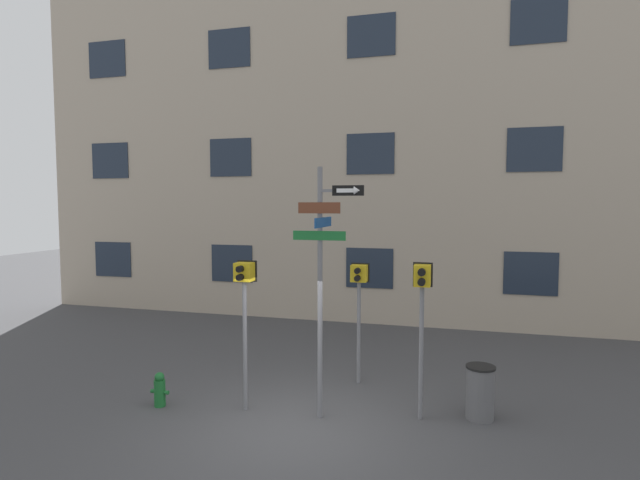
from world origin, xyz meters
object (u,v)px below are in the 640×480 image
street_sign_pole (323,270)px  pedestrian_signal_left (244,295)px  pedestrian_signal_right (422,299)px  fire_hydrant (160,390)px  trash_bin (480,392)px  pedestrian_signal_across (359,289)px

street_sign_pole → pedestrian_signal_left: street_sign_pole is taller
pedestrian_signal_left → pedestrian_signal_right: size_ratio=1.00×
fire_hydrant → street_sign_pole: bearing=5.7°
trash_bin → pedestrian_signal_left: bearing=-170.0°
pedestrian_signal_across → trash_bin: (2.46, -1.21, -1.55)m
pedestrian_signal_across → pedestrian_signal_right: bearing=-46.7°
street_sign_pole → pedestrian_signal_across: street_sign_pole is taller
street_sign_pole → trash_bin: size_ratio=4.66×
pedestrian_signal_across → trash_bin: pedestrian_signal_across is taller
pedestrian_signal_left → pedestrian_signal_across: pedestrian_signal_left is taller
pedestrian_signal_across → fire_hydrant: size_ratio=3.93×
pedestrian_signal_across → trash_bin: size_ratio=2.68×
pedestrian_signal_right → trash_bin: pedestrian_signal_right is taller
street_sign_pole → pedestrian_signal_left: 1.58m
pedestrian_signal_right → pedestrian_signal_across: bearing=133.3°
street_sign_pole → fire_hydrant: (-3.15, -0.31, -2.38)m
pedestrian_signal_left → trash_bin: bearing=10.0°
fire_hydrant → trash_bin: bearing=10.0°
street_sign_pole → trash_bin: (2.74, 0.72, -2.21)m
pedestrian_signal_left → trash_bin: size_ratio=2.91×
street_sign_pole → trash_bin: 3.59m
street_sign_pole → fire_hydrant: street_sign_pole is taller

